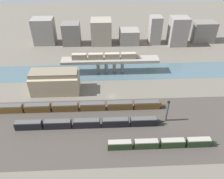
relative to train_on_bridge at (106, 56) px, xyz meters
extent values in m
plane|color=#666056|center=(2.74, -26.02, -11.25)|extent=(400.00, 400.00, 0.00)
cube|color=#423D38|center=(2.74, -50.02, -11.24)|extent=(280.00, 42.00, 0.01)
cube|color=#47606B|center=(2.74, 0.00, -11.24)|extent=(320.00, 20.46, 0.01)
cube|color=gray|center=(2.74, 0.00, -2.72)|extent=(60.51, 7.88, 1.84)
cylinder|color=gray|center=(-4.94, 0.00, -7.44)|extent=(2.03, 2.03, 7.61)
cylinder|color=gray|center=(0.18, 0.00, -7.44)|extent=(2.03, 2.03, 7.61)
cylinder|color=gray|center=(5.29, 0.00, -7.44)|extent=(2.03, 2.03, 7.61)
cylinder|color=gray|center=(10.41, 0.00, -7.44)|extent=(2.03, 2.03, 7.61)
cube|color=gray|center=(-16.14, 0.00, -0.16)|extent=(9.17, 2.71, 3.27)
cube|color=#B7B2A3|center=(-16.14, 0.00, 1.67)|extent=(8.80, 2.49, 0.40)
cube|color=gray|center=(-6.09, 0.00, -0.16)|extent=(9.17, 2.71, 3.27)
cube|color=#B7B2A3|center=(-6.09, 0.00, 1.67)|extent=(8.80, 2.49, 0.40)
cube|color=gray|center=(3.95, 0.00, -0.16)|extent=(9.17, 2.71, 3.27)
cube|color=#B7B2A3|center=(3.95, 0.00, 1.67)|extent=(8.80, 2.49, 0.40)
cube|color=gray|center=(13.99, 0.00, -0.16)|extent=(9.17, 2.71, 3.27)
cube|color=#B7B2A3|center=(13.99, 0.00, 1.67)|extent=(8.80, 2.49, 0.40)
cone|color=gray|center=(20.18, 0.00, -0.32)|extent=(3.21, 2.44, 2.44)
cube|color=#23381E|center=(4.23, -61.66, -9.51)|extent=(9.89, 2.61, 3.48)
cube|color=#9E998E|center=(4.23, -61.66, -7.57)|extent=(9.50, 2.40, 0.40)
cube|color=#23381E|center=(15.15, -61.66, -9.51)|extent=(9.89, 2.61, 3.48)
cube|color=#9E998E|center=(15.15, -61.66, -7.57)|extent=(9.50, 2.40, 0.40)
cube|color=#23381E|center=(26.07, -61.66, -9.51)|extent=(9.89, 2.61, 3.48)
cube|color=#9E998E|center=(26.07, -61.66, -7.57)|extent=(9.50, 2.40, 0.40)
cube|color=#23381E|center=(36.99, -61.66, -9.51)|extent=(9.89, 2.61, 3.48)
cube|color=#9E998E|center=(36.99, -61.66, -7.57)|extent=(9.50, 2.40, 0.40)
cone|color=#23381E|center=(43.67, -61.66, -9.68)|extent=(3.46, 2.35, 2.35)
cube|color=black|center=(-35.95, -48.60, -9.39)|extent=(12.13, 2.85, 3.72)
cube|color=#4C4C4C|center=(-35.95, -48.60, -7.33)|extent=(11.65, 2.62, 0.40)
cube|color=black|center=(-22.90, -48.60, -9.39)|extent=(12.13, 2.85, 3.72)
cube|color=#4C4C4C|center=(-22.90, -48.60, -7.33)|extent=(11.65, 2.62, 0.40)
cube|color=black|center=(-9.85, -48.60, -9.39)|extent=(12.13, 2.85, 3.72)
cube|color=#4C4C4C|center=(-9.85, -48.60, -7.33)|extent=(11.65, 2.62, 0.40)
cube|color=black|center=(3.20, -48.60, -9.39)|extent=(12.13, 2.85, 3.72)
cube|color=#4C4C4C|center=(3.20, -48.60, -7.33)|extent=(11.65, 2.62, 0.40)
cube|color=black|center=(16.25, -48.60, -9.39)|extent=(12.13, 2.85, 3.72)
cube|color=#4C4C4C|center=(16.25, -48.60, -7.33)|extent=(11.65, 2.62, 0.40)
cone|color=black|center=(24.44, -48.60, -9.57)|extent=(4.25, 2.57, 2.57)
cube|color=brown|center=(-48.25, -36.55, -9.40)|extent=(12.58, 3.11, 3.70)
cube|color=#4C4C4C|center=(-48.25, -36.55, -7.35)|extent=(12.07, 2.86, 0.40)
cube|color=brown|center=(-34.63, -36.55, -9.40)|extent=(12.58, 3.11, 3.70)
cube|color=#4C4C4C|center=(-34.63, -36.55, -7.35)|extent=(12.07, 2.86, 0.40)
cube|color=brown|center=(-21.00, -36.55, -9.40)|extent=(12.58, 3.11, 3.70)
cube|color=#4C4C4C|center=(-21.00, -36.55, -7.35)|extent=(12.07, 2.86, 0.40)
cube|color=brown|center=(-7.38, -36.55, -9.40)|extent=(12.58, 3.11, 3.70)
cube|color=#4C4C4C|center=(-7.38, -36.55, -7.35)|extent=(12.07, 2.86, 0.40)
cube|color=brown|center=(6.25, -36.55, -9.40)|extent=(12.58, 3.11, 3.70)
cube|color=#4C4C4C|center=(6.25, -36.55, -7.35)|extent=(12.07, 2.86, 0.40)
cube|color=brown|center=(19.87, -36.55, -9.40)|extent=(12.58, 3.11, 3.70)
cube|color=#4C4C4C|center=(19.87, -36.55, -7.35)|extent=(12.07, 2.86, 0.40)
cone|color=brown|center=(28.36, -36.55, -9.58)|extent=(4.40, 2.79, 2.79)
cube|color=tan|center=(-28.35, -19.37, -6.00)|extent=(25.97, 12.50, 10.50)
cube|color=#7C725C|center=(-28.35, -19.37, 0.40)|extent=(25.45, 8.75, 2.30)
cylinder|color=#4C4C51|center=(27.18, -46.15, -5.98)|extent=(1.02, 1.02, 10.52)
cube|color=black|center=(27.18, -46.15, -0.12)|extent=(1.00, 0.70, 1.20)
cube|color=gray|center=(-47.73, 48.23, -1.23)|extent=(16.36, 12.74, 20.02)
cube|color=slate|center=(-26.09, 45.56, -2.80)|extent=(13.54, 12.14, 16.89)
cube|color=gray|center=(-2.60, 46.20, -1.69)|extent=(15.82, 15.14, 19.12)
cube|color=gray|center=(19.51, 45.18, -5.66)|extent=(15.13, 13.48, 11.17)
cube|color=gray|center=(39.90, 44.82, -0.58)|extent=(8.86, 10.49, 21.33)
cube|color=gray|center=(57.18, 40.86, -0.39)|extent=(13.39, 12.07, 21.72)
cube|color=slate|center=(79.72, 46.87, -3.21)|extent=(17.77, 12.79, 16.06)
camera|label=1|loc=(-1.59, -121.01, 60.82)|focal=35.00mm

